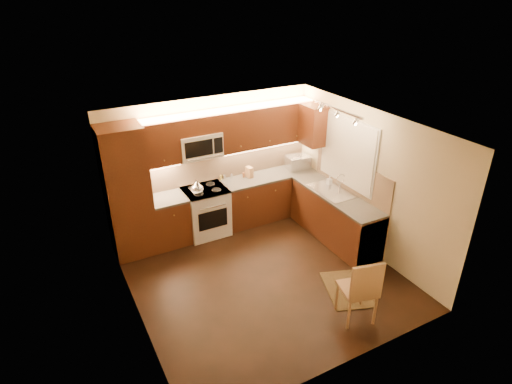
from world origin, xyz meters
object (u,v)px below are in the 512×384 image
microwave (199,145)px  knife_block (249,172)px  dining_chair (358,287)px  sink (332,187)px  stove (206,211)px  soap_bottle (329,180)px  toaster_oven (298,162)px  kettle (197,187)px

microwave → knife_block: bearing=-1.1°
knife_block → dining_chair: (0.02, -3.20, -0.49)m
sink → knife_block: size_ratio=4.17×
stove → dining_chair: size_ratio=0.89×
stove → soap_bottle: bearing=-22.8°
soap_bottle → dining_chair: bearing=-123.4°
dining_chair → soap_bottle: bearing=77.0°
dining_chair → sink: bearing=76.9°
stove → soap_bottle: soap_bottle is taller
knife_block → toaster_oven: bearing=-14.1°
stove → microwave: 1.27m
microwave → knife_block: 1.21m
soap_bottle → stove: bearing=150.9°
stove → kettle: 0.62m
stove → microwave: (0.00, 0.14, 1.26)m
sink → microwave: bearing=147.8°
soap_bottle → kettle: bearing=155.0°
microwave → knife_block: size_ratio=3.68×
sink → kettle: size_ratio=3.41×
knife_block → soap_bottle: knife_block is taller
sink → dining_chair: size_ratio=0.83×
stove → toaster_oven: bearing=0.7°
microwave → knife_block: microwave is taller
knife_block → stove: bearing=177.8°
toaster_oven → knife_block: 1.05m
sink → dining_chair: (-1.01, -1.96, -0.46)m
stove → soap_bottle: size_ratio=5.17×
kettle → toaster_oven: (2.20, 0.13, -0.01)m
microwave → soap_bottle: bearing=-25.8°
microwave → dining_chair: bearing=-72.9°
sink → kettle: kettle is taller
kettle → toaster_oven: 2.21m
toaster_oven → soap_bottle: size_ratio=2.51×
knife_block → dining_chair: size_ratio=0.20×
microwave → sink: size_ratio=0.88×
stove → dining_chair: bearing=-72.2°
soap_bottle → knife_block: bearing=132.4°
microwave → soap_bottle: microwave is taller
stove → soap_bottle: 2.36m
sink → soap_bottle: 0.26m
dining_chair → microwave: bearing=121.3°
knife_block → soap_bottle: (1.14, -1.01, -0.01)m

